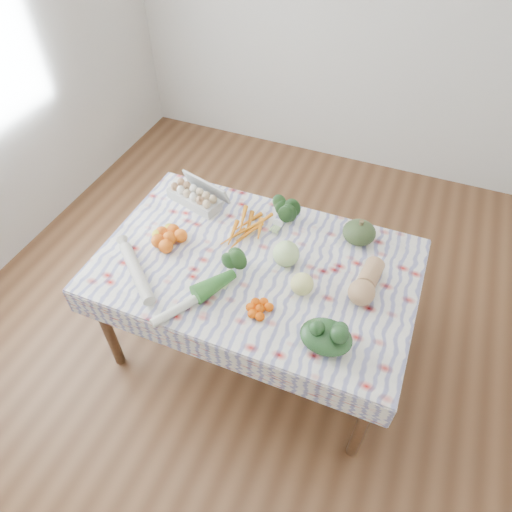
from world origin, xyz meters
TOP-DOWN VIEW (x-y plane):
  - ground at (0.00, 0.00)m, footprint 4.50×4.50m
  - dining_table at (0.00, 0.00)m, footprint 1.60×1.00m
  - tablecloth at (0.00, 0.00)m, footprint 1.66×1.06m
  - egg_carton at (-0.53, 0.32)m, footprint 0.36×0.22m
  - carrot_bunch at (-0.13, 0.19)m, footprint 0.31×0.30m
  - kale_bunch at (0.02, 0.35)m, footprint 0.16×0.15m
  - kabocha_squash at (0.45, 0.38)m, footprint 0.22×0.22m
  - cabbage at (0.14, 0.06)m, footprint 0.16×0.16m
  - butternut_squash at (0.57, 0.04)m, footprint 0.16×0.30m
  - orange_cluster at (-0.49, -0.04)m, footprint 0.31×0.31m
  - broccoli at (-0.10, -0.12)m, footprint 0.17×0.17m
  - mandarin_cluster at (0.13, -0.28)m, footprint 0.19×0.19m
  - grapefruit at (0.28, -0.09)m, footprint 0.14×0.14m
  - spinach_bag at (0.47, -0.34)m, footprint 0.26×0.22m
  - daikon at (-0.53, -0.31)m, footprint 0.37×0.33m
  - leek at (-0.18, -0.36)m, footprint 0.27×0.42m

SIDE VIEW (x-z plane):
  - ground at x=0.00m, z-range 0.00..0.00m
  - dining_table at x=0.00m, z-range 0.30..1.05m
  - tablecloth at x=0.00m, z-range 0.75..0.76m
  - carrot_bunch at x=-0.13m, z-range 0.76..0.81m
  - mandarin_cluster at x=0.13m, z-range 0.76..0.81m
  - leek at x=-0.18m, z-range 0.76..0.81m
  - daikon at x=-0.53m, z-range 0.76..0.82m
  - orange_cluster at x=-0.49m, z-range 0.76..0.84m
  - egg_carton at x=-0.53m, z-range 0.76..0.85m
  - spinach_bag at x=0.47m, z-range 0.76..0.87m
  - broccoli at x=-0.10m, z-range 0.76..0.87m
  - grapefruit at x=0.28m, z-range 0.76..0.88m
  - kabocha_squash at x=0.45m, z-range 0.76..0.88m
  - butternut_squash at x=0.57m, z-range 0.76..0.89m
  - kale_bunch at x=0.02m, z-range 0.76..0.89m
  - cabbage at x=0.14m, z-range 0.76..0.90m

